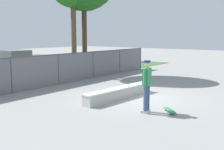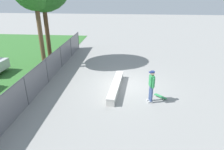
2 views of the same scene
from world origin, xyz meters
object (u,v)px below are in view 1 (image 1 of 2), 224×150
(skateboard, at_px, (170,110))
(car_silver, at_px, (13,62))
(skateboarder, at_px, (147,84))
(concrete_ledge, at_px, (120,93))

(skateboard, distance_m, car_silver, 13.30)
(skateboarder, relative_size, skateboard, 2.58)
(skateboarder, distance_m, skateboard, 1.27)
(skateboard, height_order, car_silver, car_silver)
(skateboarder, bearing_deg, concrete_ledge, 58.10)
(concrete_ledge, height_order, skateboard, concrete_ledge)
(concrete_ledge, relative_size, skateboard, 5.70)
(concrete_ledge, distance_m, car_silver, 10.56)
(skateboarder, xyz_separation_m, car_silver, (3.06, 12.40, -0.19))
(skateboard, xyz_separation_m, car_silver, (2.52, 13.04, 0.77))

